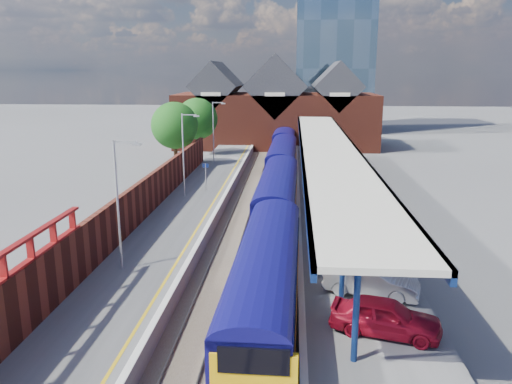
% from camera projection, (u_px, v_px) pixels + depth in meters
% --- Properties ---
extents(ground, '(240.00, 240.00, 0.00)m').
position_uv_depth(ground, '(266.00, 188.00, 50.04)').
color(ground, '#5B5B5E').
rests_on(ground, ground).
extents(ballast_bed, '(6.00, 76.00, 0.06)m').
position_uv_depth(ballast_bed, '(259.00, 215.00, 40.35)').
color(ballast_bed, '#473D33').
rests_on(ballast_bed, ground).
extents(rails, '(4.51, 76.00, 0.14)m').
position_uv_depth(rails, '(259.00, 214.00, 40.32)').
color(rails, slate).
rests_on(rails, ground).
extents(left_platform, '(5.00, 76.00, 1.00)m').
position_uv_depth(left_platform, '(192.00, 208.00, 40.63)').
color(left_platform, '#565659').
rests_on(left_platform, ground).
extents(right_platform, '(6.00, 76.00, 1.00)m').
position_uv_depth(right_platform, '(334.00, 211.00, 39.80)').
color(right_platform, '#565659').
rests_on(right_platform, ground).
extents(coping_left, '(0.30, 76.00, 0.05)m').
position_uv_depth(coping_left, '(220.00, 203.00, 40.34)').
color(coping_left, silver).
rests_on(coping_left, left_platform).
extents(coping_right, '(0.30, 76.00, 0.05)m').
position_uv_depth(coping_right, '(298.00, 204.00, 39.88)').
color(coping_right, silver).
rests_on(coping_right, right_platform).
extents(yellow_line, '(0.14, 76.00, 0.01)m').
position_uv_depth(yellow_line, '(213.00, 203.00, 40.38)').
color(yellow_line, yellow).
rests_on(yellow_line, left_platform).
extents(train, '(3.13, 65.95, 3.45)m').
position_uv_depth(train, '(280.00, 171.00, 47.58)').
color(train, '#0E0C56').
rests_on(train, ground).
extents(canopy, '(4.50, 52.00, 4.48)m').
position_uv_depth(canopy, '(328.00, 148.00, 40.60)').
color(canopy, navy).
rests_on(canopy, right_platform).
extents(lamp_post_b, '(1.48, 0.18, 7.00)m').
position_uv_depth(lamp_post_b, '(120.00, 197.00, 26.06)').
color(lamp_post_b, '#A5A8AA').
rests_on(lamp_post_b, left_platform).
extents(lamp_post_c, '(1.48, 0.18, 7.00)m').
position_uv_depth(lamp_post_c, '(185.00, 150.00, 41.56)').
color(lamp_post_c, '#A5A8AA').
rests_on(lamp_post_c, left_platform).
extents(lamp_post_d, '(1.48, 0.18, 7.00)m').
position_uv_depth(lamp_post_d, '(214.00, 128.00, 57.06)').
color(lamp_post_d, '#A5A8AA').
rests_on(lamp_post_d, left_platform).
extents(platform_sign, '(0.55, 0.08, 2.50)m').
position_uv_depth(platform_sign, '(206.00, 172.00, 43.95)').
color(platform_sign, '#A5A8AA').
rests_on(platform_sign, left_platform).
extents(brick_wall, '(0.35, 50.00, 3.86)m').
position_uv_depth(brick_wall, '(135.00, 205.00, 34.09)').
color(brick_wall, '#592217').
rests_on(brick_wall, left_platform).
extents(station_building, '(30.00, 12.12, 13.78)m').
position_uv_depth(station_building, '(276.00, 111.00, 75.87)').
color(station_building, '#592217').
rests_on(station_building, ground).
extents(glass_tower, '(14.20, 14.20, 40.30)m').
position_uv_depth(glass_tower, '(334.00, 22.00, 92.96)').
color(glass_tower, slate).
rests_on(glass_tower, ground).
extents(tree_near, '(5.20, 5.20, 8.10)m').
position_uv_depth(tree_near, '(176.00, 127.00, 55.23)').
color(tree_near, '#382314').
rests_on(tree_near, ground).
extents(tree_far, '(5.20, 5.20, 8.10)m').
position_uv_depth(tree_far, '(198.00, 120.00, 62.91)').
color(tree_far, '#382314').
rests_on(tree_far, ground).
extents(parked_car_red, '(4.74, 2.89, 1.51)m').
position_uv_depth(parked_car_red, '(385.00, 316.00, 20.17)').
color(parked_car_red, maroon).
rests_on(parked_car_red, right_platform).
extents(parked_car_silver, '(4.72, 2.77, 1.47)m').
position_uv_depth(parked_car_silver, '(371.00, 280.00, 23.70)').
color(parked_car_silver, silver).
rests_on(parked_car_silver, right_platform).
extents(parked_car_dark, '(4.14, 2.04, 1.16)m').
position_uv_depth(parked_car_dark, '(349.00, 216.00, 34.69)').
color(parked_car_dark, black).
rests_on(parked_car_dark, right_platform).
extents(parked_car_blue, '(5.20, 3.41, 1.33)m').
position_uv_depth(parked_car_blue, '(371.00, 208.00, 36.50)').
color(parked_car_blue, navy).
rests_on(parked_car_blue, right_platform).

